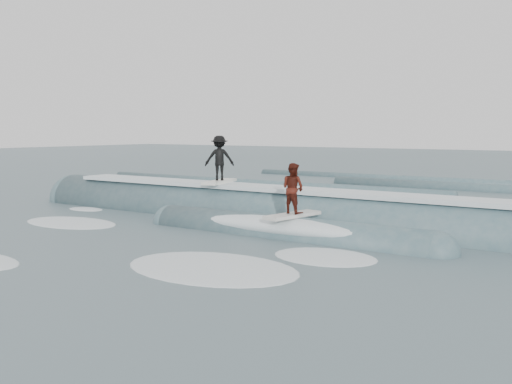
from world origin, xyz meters
The scene contains 6 objects.
ground centered at (0.00, 0.00, 0.00)m, with size 160.00×160.00×0.00m, color #405A5E.
breaking_wave centered at (0.29, 3.55, 0.04)m, with size 22.97×3.91×2.27m.
surfer_black centered at (-2.27, 3.91, 2.04)m, with size 1.21×2.07×1.73m.
surfer_red centered at (2.09, 1.71, 1.32)m, with size 0.94×2.07×1.58m.
whitewater centered at (-1.29, -1.53, 0.00)m, with size 14.05×9.01×0.10m.
far_swells centered at (0.22, 17.65, 0.00)m, with size 36.07×8.65×0.80m.
Camera 1 is at (10.35, -12.67, 3.15)m, focal length 40.00 mm.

